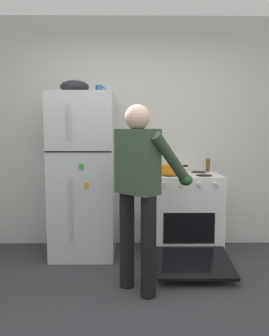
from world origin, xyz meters
The scene contains 9 objects.
ground centered at (0.00, 0.00, 0.00)m, with size 8.00×8.00×0.00m, color #38383D.
kitchen_wall_back centered at (0.00, 1.95, 1.35)m, with size 6.00×0.10×2.70m, color silver.
refrigerator centered at (-0.55, 1.57, 0.89)m, with size 0.68×0.72×1.78m.
stove_range centered at (0.58, 1.55, 0.44)m, with size 0.76×1.21×0.91m.
person_cook centered at (0.06, 0.67, 0.96)m, with size 0.68×0.71×1.60m.
red_pot centered at (0.42, 1.52, 0.96)m, with size 0.36×0.26×0.11m.
coffee_mug centered at (-0.37, 1.62, 1.83)m, with size 0.11×0.08×0.10m.
pepper_mill centered at (0.88, 1.77, 0.98)m, with size 0.05×0.05×0.15m, color brown.
mixing_bowl centered at (-0.63, 1.57, 1.85)m, with size 0.31×0.31×0.14m, color black.
Camera 1 is at (-0.02, -2.15, 1.39)m, focal length 36.09 mm.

